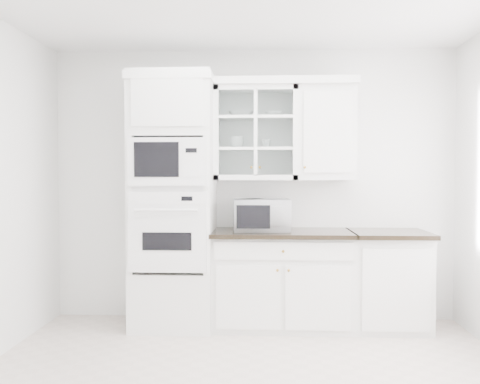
{
  "coord_description": "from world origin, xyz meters",
  "views": [
    {
      "loc": [
        0.11,
        -3.37,
        1.45
      ],
      "look_at": [
        -0.1,
        1.05,
        1.3
      ],
      "focal_mm": 38.0,
      "sensor_mm": 36.0,
      "label": 1
    }
  ],
  "objects": [
    {
      "name": "cup_a",
      "position": [
        -0.16,
        1.57,
        1.77
      ],
      "size": [
        0.14,
        0.14,
        0.11
      ],
      "primitive_type": "imported",
      "rotation": [
        0.0,
        0.0,
        -0.01
      ],
      "color": "white",
      "rests_on": "upper_cabinet_glass"
    },
    {
      "name": "cup_b",
      "position": [
        0.14,
        1.59,
        1.75
      ],
      "size": [
        0.11,
        0.11,
        0.08
      ],
      "primitive_type": "imported",
      "rotation": [
        0.0,
        0.0,
        -0.22
      ],
      "color": "white",
      "rests_on": "upper_cabinet_glass"
    },
    {
      "name": "countertop_microwave",
      "position": [
        0.08,
        1.42,
        1.07
      ],
      "size": [
        0.56,
        0.48,
        0.3
      ],
      "primitive_type": "imported",
      "rotation": [
        0.0,
        0.0,
        3.22
      ],
      "color": "white",
      "rests_on": "base_cabinet_run"
    },
    {
      "name": "oven_column",
      "position": [
        -0.75,
        1.42,
        1.2
      ],
      "size": [
        0.76,
        0.68,
        2.4
      ],
      "color": "white",
      "rests_on": "ground"
    },
    {
      "name": "base_cabinet_run",
      "position": [
        0.28,
        1.45,
        0.46
      ],
      "size": [
        1.32,
        0.67,
        0.92
      ],
      "color": "white",
      "rests_on": "ground"
    },
    {
      "name": "crown_molding",
      "position": [
        -0.07,
        1.56,
        2.33
      ],
      "size": [
        2.14,
        0.38,
        0.07
      ],
      "primitive_type": "cube",
      "color": "white",
      "rests_on": "room_shell"
    },
    {
      "name": "bowl_a",
      "position": [
        -0.12,
        1.6,
        2.04
      ],
      "size": [
        0.24,
        0.24,
        0.06
      ],
      "primitive_type": "imported",
      "rotation": [
        0.0,
        0.0,
        0.02
      ],
      "color": "white",
      "rests_on": "upper_cabinet_glass"
    },
    {
      "name": "upper_cabinet_solid",
      "position": [
        0.71,
        1.58,
        1.85
      ],
      "size": [
        0.55,
        0.33,
        0.9
      ],
      "primitive_type": "cube",
      "color": "white",
      "rests_on": "room_shell"
    },
    {
      "name": "upper_cabinet_glass",
      "position": [
        0.03,
        1.58,
        1.85
      ],
      "size": [
        0.8,
        0.33,
        0.9
      ],
      "color": "white",
      "rests_on": "room_shell"
    },
    {
      "name": "extra_base_cabinet",
      "position": [
        1.28,
        1.45,
        0.46
      ],
      "size": [
        0.72,
        0.67,
        0.92
      ],
      "color": "white",
      "rests_on": "ground"
    },
    {
      "name": "bowl_b",
      "position": [
        0.2,
        1.58,
        2.04
      ],
      "size": [
        0.2,
        0.2,
        0.05
      ],
      "primitive_type": "imported",
      "rotation": [
        0.0,
        0.0,
        0.27
      ],
      "color": "white",
      "rests_on": "upper_cabinet_glass"
    },
    {
      "name": "room_shell",
      "position": [
        0.0,
        0.43,
        1.78
      ],
      "size": [
        4.0,
        3.5,
        2.7
      ],
      "color": "white",
      "rests_on": "ground"
    }
  ]
}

